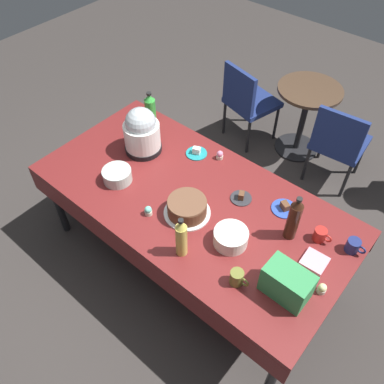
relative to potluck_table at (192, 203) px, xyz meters
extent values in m
plane|color=#383330|center=(0.00, 0.00, -0.69)|extent=(9.00, 9.00, 0.00)
cube|color=maroon|center=(0.00, 0.00, 0.04)|extent=(2.20, 1.10, 0.04)
cylinder|color=black|center=(-1.02, -0.47, -0.33)|extent=(0.06, 0.06, 0.71)
cylinder|color=black|center=(1.02, -0.47, -0.33)|extent=(0.06, 0.06, 0.71)
cylinder|color=black|center=(-1.02, 0.47, -0.33)|extent=(0.06, 0.06, 0.71)
cylinder|color=black|center=(1.02, 0.47, -0.33)|extent=(0.06, 0.06, 0.71)
cube|color=maroon|center=(0.00, -0.55, -0.07)|extent=(2.20, 0.01, 0.18)
cube|color=maroon|center=(0.00, 0.55, -0.07)|extent=(2.20, 0.01, 0.18)
cylinder|color=silver|center=(0.07, -0.13, 0.07)|extent=(0.31, 0.31, 0.01)
cylinder|color=brown|center=(0.07, -0.13, 0.12)|extent=(0.26, 0.26, 0.10)
cylinder|color=brown|center=(0.07, -0.13, 0.18)|extent=(0.25, 0.25, 0.01)
cylinder|color=black|center=(-0.59, 0.13, 0.08)|extent=(0.28, 0.28, 0.04)
cylinder|color=white|center=(-0.59, 0.13, 0.20)|extent=(0.27, 0.27, 0.19)
sphere|color=#B2BCC1|center=(-0.59, 0.13, 0.31)|extent=(0.23, 0.23, 0.23)
cylinder|color=#B2C6BC|center=(-0.50, -0.21, 0.11)|extent=(0.20, 0.20, 0.09)
cylinder|color=silver|center=(0.42, -0.13, 0.11)|extent=(0.21, 0.21, 0.10)
cylinder|color=#2D2D33|center=(0.26, 0.20, 0.07)|extent=(0.15, 0.15, 0.01)
cube|color=brown|center=(0.26, 0.20, 0.09)|extent=(0.05, 0.06, 0.05)
cylinder|color=teal|center=(-0.26, 0.35, 0.07)|extent=(0.16, 0.16, 0.01)
cube|color=white|center=(-0.26, 0.35, 0.09)|extent=(0.07, 0.06, 0.05)
cylinder|color=#2D4CB2|center=(0.53, 0.31, 0.07)|extent=(0.17, 0.17, 0.01)
cube|color=brown|center=(0.53, 0.31, 0.09)|extent=(0.07, 0.07, 0.05)
cylinder|color=beige|center=(-0.09, 0.43, 0.08)|extent=(0.05, 0.05, 0.03)
sphere|color=pink|center=(-0.09, 0.43, 0.11)|extent=(0.05, 0.05, 0.05)
cylinder|color=beige|center=(1.01, -0.08, 0.08)|extent=(0.05, 0.05, 0.03)
sphere|color=beige|center=(1.01, -0.08, 0.11)|extent=(0.05, 0.05, 0.05)
cylinder|color=beige|center=(-0.12, -0.30, 0.08)|extent=(0.05, 0.05, 0.03)
sphere|color=#6BC6B2|center=(-0.12, -0.30, 0.11)|extent=(0.05, 0.05, 0.05)
cylinder|color=green|center=(-0.79, 0.42, 0.17)|extent=(0.09, 0.09, 0.21)
cone|color=green|center=(-0.79, 0.42, 0.29)|extent=(0.08, 0.08, 0.05)
cylinder|color=black|center=(-0.79, 0.42, 0.33)|extent=(0.04, 0.04, 0.02)
cylinder|color=#33190F|center=(0.67, 0.15, 0.20)|extent=(0.08, 0.08, 0.28)
cone|color=#33190F|center=(0.67, 0.15, 0.36)|extent=(0.07, 0.07, 0.05)
cylinder|color=black|center=(0.67, 0.15, 0.40)|extent=(0.03, 0.03, 0.02)
cylinder|color=gold|center=(0.24, -0.38, 0.18)|extent=(0.07, 0.07, 0.24)
cone|color=gold|center=(0.24, -0.38, 0.33)|extent=(0.06, 0.06, 0.05)
cylinder|color=black|center=(0.24, -0.38, 0.36)|extent=(0.03, 0.03, 0.02)
cylinder|color=olive|center=(0.61, -0.33, 0.11)|extent=(0.08, 0.08, 0.10)
torus|color=olive|center=(0.66, -0.33, 0.12)|extent=(0.06, 0.01, 0.06)
cylinder|color=navy|center=(1.01, 0.29, 0.11)|extent=(0.08, 0.08, 0.09)
torus|color=navy|center=(1.06, 0.29, 0.11)|extent=(0.06, 0.01, 0.06)
cylinder|color=#B2231E|center=(0.82, 0.24, 0.11)|extent=(0.08, 0.08, 0.09)
torus|color=#B2231E|center=(0.87, 0.24, 0.11)|extent=(0.06, 0.01, 0.06)
cube|color=#338C4C|center=(0.85, -0.21, 0.16)|extent=(0.26, 0.16, 0.20)
cube|color=pink|center=(0.89, 0.07, 0.07)|extent=(0.15, 0.15, 0.02)
cube|color=navy|center=(-0.55, 1.59, -0.26)|extent=(0.53, 0.53, 0.05)
cube|color=navy|center=(-0.60, 1.39, -0.04)|extent=(0.42, 0.14, 0.40)
cylinder|color=black|center=(-0.32, 1.72, -0.49)|extent=(0.04, 0.04, 0.40)
cylinder|color=black|center=(-0.69, 1.82, -0.49)|extent=(0.04, 0.04, 0.40)
cylinder|color=black|center=(-0.41, 1.35, -0.49)|extent=(0.04, 0.04, 0.40)
cylinder|color=black|center=(-0.78, 1.45, -0.49)|extent=(0.04, 0.04, 0.40)
cube|color=navy|center=(0.40, 1.59, -0.26)|extent=(0.48, 0.48, 0.05)
cube|color=navy|center=(0.42, 1.39, -0.04)|extent=(0.42, 0.08, 0.40)
cylinder|color=black|center=(0.57, 1.79, -0.49)|extent=(0.03, 0.03, 0.40)
cylinder|color=black|center=(0.19, 1.76, -0.49)|extent=(0.03, 0.03, 0.40)
cylinder|color=black|center=(0.61, 1.41, -0.49)|extent=(0.03, 0.03, 0.40)
cylinder|color=black|center=(0.23, 1.38, -0.49)|extent=(0.03, 0.03, 0.40)
cylinder|color=#473323|center=(-0.05, 1.74, 0.02)|extent=(0.60, 0.60, 0.03)
cylinder|color=black|center=(-0.05, 1.74, -0.33)|extent=(0.06, 0.06, 0.67)
cylinder|color=black|center=(-0.05, 1.74, -0.68)|extent=(0.44, 0.44, 0.02)
camera|label=1|loc=(1.17, -1.38, 2.08)|focal=37.40mm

